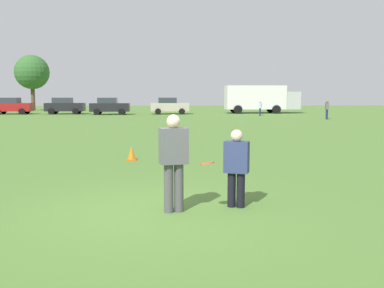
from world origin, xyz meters
TOP-DOWN VIEW (x-y plane):
  - ground_plane at (0.00, 0.00)m, footprint 154.37×154.37m
  - player_thrower at (0.30, -0.01)m, footprint 0.56×0.40m
  - player_defender at (1.49, 0.28)m, footprint 0.52×0.40m
  - frisbee at (0.90, -0.15)m, footprint 0.28×0.27m
  - traffic_cone at (-1.11, 6.37)m, footprint 0.32×0.32m
  - parked_car_center at (-17.64, 40.60)m, footprint 4.25×2.31m
  - parked_car_mid_right at (-11.89, 40.72)m, footprint 4.25×2.31m
  - parked_car_near_right at (-6.73, 39.37)m, footprint 4.25×2.31m
  - parked_car_far_right at (-0.24, 40.13)m, footprint 4.25×2.31m
  - box_truck at (10.29, 42.00)m, footprint 8.57×3.18m
  - bystander_sideline_watcher at (9.09, 36.02)m, footprint 0.37×0.48m
  - bystander_far_jogger at (13.65, 29.34)m, footprint 0.34×0.50m
  - tree_east_birch at (-18.97, 52.06)m, footprint 4.61×4.61m

SIDE VIEW (x-z plane):
  - ground_plane at x=0.00m, z-range 0.00..0.00m
  - traffic_cone at x=-1.11m, z-range -0.01..0.47m
  - player_defender at x=1.49m, z-range 0.08..1.59m
  - bystander_sideline_watcher at x=9.09m, z-range 0.10..1.62m
  - parked_car_center at x=-17.64m, z-range 0.01..1.83m
  - parked_car_mid_right at x=-11.89m, z-range 0.01..1.83m
  - parked_car_near_right at x=-6.73m, z-range 0.01..1.83m
  - parked_car_far_right at x=-0.24m, z-range 0.01..1.83m
  - frisbee at x=0.90m, z-range 0.88..0.98m
  - bystander_far_jogger at x=13.65m, z-range 0.11..1.80m
  - player_thrower at x=0.30m, z-range 0.12..1.92m
  - box_truck at x=10.29m, z-range 0.16..3.34m
  - tree_east_birch at x=-18.97m, z-range 1.41..8.90m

